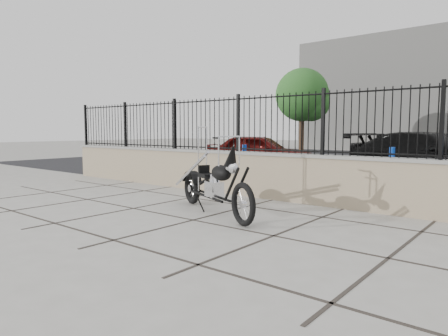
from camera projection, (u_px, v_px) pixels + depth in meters
The scene contains 10 objects.
ground_plane at pixel (193, 220), 6.33m from camera, with size 90.00×90.00×0.00m, color #99968E.
parking_lot at pixel (408, 166), 15.98m from camera, with size 30.00×30.00×0.00m, color black.
retaining_wall at pixel (277, 176), 8.22m from camera, with size 14.00×0.36×0.96m, color gray.
iron_fence at pixel (277, 123), 8.12m from camera, with size 14.00×0.08×1.20m, color black.
chopper_motorcycle at pixel (213, 169), 6.81m from camera, with size 2.53×0.45×1.52m, color black, non-canonical shape.
car_red at pixel (259, 152), 13.96m from camera, with size 1.53×3.79×1.29m, color #4C0C0A.
car_black at pixel (432, 157), 10.80m from camera, with size 1.93×4.75×1.38m, color black.
bollard_a at pixel (244, 163), 11.17m from camera, with size 0.12×0.12×1.02m, color #0B3CA8.
bollard_b at pixel (391, 170), 9.02m from camera, with size 0.13×0.13×1.04m, color blue.
tree_left at pixel (302, 92), 22.58m from camera, with size 3.00×3.00×5.06m.
Camera 1 is at (4.31, -4.52, 1.43)m, focal length 32.00 mm.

